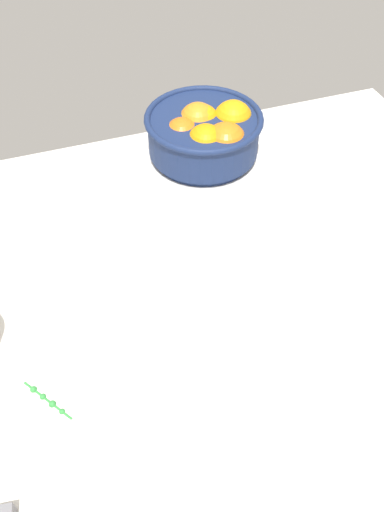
% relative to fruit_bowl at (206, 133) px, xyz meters
% --- Properties ---
extents(ground_plane, '(1.11, 0.90, 0.03)m').
position_rel_fruit_bowl_xyz_m(ground_plane, '(-0.11, -0.33, -0.07)').
color(ground_plane, silver).
extents(fruit_bowl, '(0.22, 0.22, 0.10)m').
position_rel_fruit_bowl_xyz_m(fruit_bowl, '(0.00, 0.00, 0.00)').
color(fruit_bowl, navy).
rests_on(fruit_bowl, ground_plane).
extents(herb_sprig_0, '(0.05, 0.07, 0.01)m').
position_rel_fruit_bowl_xyz_m(herb_sprig_0, '(-0.37, -0.41, -0.05)').
color(herb_sprig_0, '#338E3D').
rests_on(herb_sprig_0, ground_plane).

